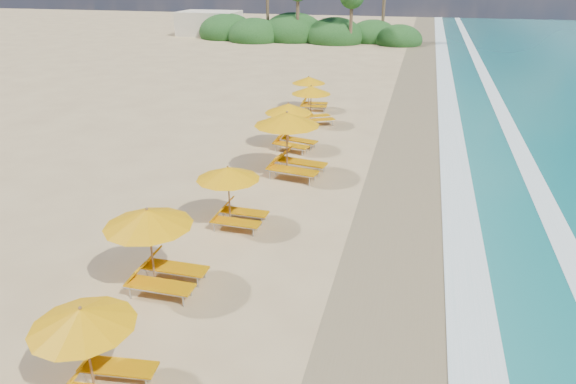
# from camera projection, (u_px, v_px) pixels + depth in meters

# --- Properties ---
(ground) EXTENTS (160.00, 160.00, 0.00)m
(ground) POSITION_uv_depth(u_px,v_px,m) (288.00, 226.00, 17.27)
(ground) COLOR tan
(ground) RESTS_ON ground
(wet_sand) EXTENTS (4.00, 160.00, 0.01)m
(wet_sand) POSITION_uv_depth(u_px,v_px,m) (413.00, 240.00, 16.36)
(wet_sand) COLOR olive
(wet_sand) RESTS_ON ground
(surf_foam) EXTENTS (4.00, 160.00, 0.01)m
(surf_foam) POSITION_uv_depth(u_px,v_px,m) (505.00, 250.00, 15.75)
(surf_foam) COLOR white
(surf_foam) RESTS_ON ground
(station_2) EXTENTS (2.34, 2.21, 2.04)m
(station_2) POSITION_uv_depth(u_px,v_px,m) (95.00, 346.00, 10.07)
(station_2) COLOR olive
(station_2) RESTS_ON ground
(station_3) EXTENTS (2.47, 2.28, 2.30)m
(station_3) POSITION_uv_depth(u_px,v_px,m) (157.00, 244.00, 13.47)
(station_3) COLOR olive
(station_3) RESTS_ON ground
(station_4) EXTENTS (2.26, 2.09, 2.07)m
(station_4) POSITION_uv_depth(u_px,v_px,m) (234.00, 193.00, 16.86)
(station_4) COLOR olive
(station_4) RESTS_ON ground
(station_5) EXTENTS (3.15, 3.00, 2.64)m
(station_5) POSITION_uv_depth(u_px,v_px,m) (292.00, 140.00, 20.89)
(station_5) COLOR olive
(station_5) RESTS_ON ground
(station_6) EXTENTS (2.71, 2.63, 2.18)m
(station_6) POSITION_uv_depth(u_px,v_px,m) (291.00, 123.00, 24.04)
(station_6) COLOR olive
(station_6) RESTS_ON ground
(station_7) EXTENTS (2.83, 2.83, 2.12)m
(station_7) POSITION_uv_depth(u_px,v_px,m) (314.00, 102.00, 27.91)
(station_7) COLOR olive
(station_7) RESTS_ON ground
(station_8) EXTENTS (2.28, 2.14, 1.99)m
(station_8) POSITION_uv_depth(u_px,v_px,m) (311.00, 91.00, 30.84)
(station_8) COLOR olive
(station_8) RESTS_ON ground
(treeline) EXTENTS (25.80, 8.80, 9.74)m
(treeline) POSITION_uv_depth(u_px,v_px,m) (301.00, 32.00, 59.67)
(treeline) COLOR #163D14
(treeline) RESTS_ON ground
(beach_building) EXTENTS (7.00, 5.00, 2.80)m
(beach_building) POSITION_uv_depth(u_px,v_px,m) (209.00, 23.00, 64.44)
(beach_building) COLOR beige
(beach_building) RESTS_ON ground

